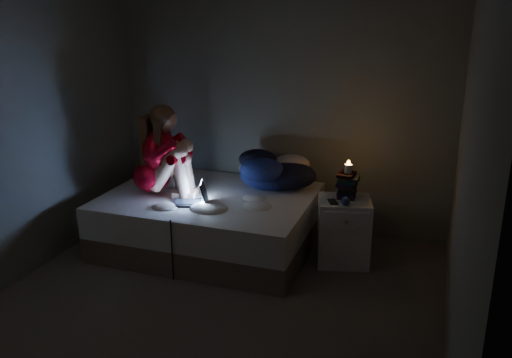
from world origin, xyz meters
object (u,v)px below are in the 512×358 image
at_px(bed, 210,221).
at_px(woman, 151,150).
at_px(candle, 348,169).
at_px(laptop, 189,192).
at_px(nightstand, 343,231).
at_px(phone, 331,200).

relative_size(bed, woman, 2.22).
xyz_separation_m(woman, candle, (1.86, 0.33, -0.10)).
xyz_separation_m(woman, laptop, (0.47, -0.14, -0.34)).
distance_m(bed, woman, 0.92).
distance_m(woman, nightstand, 2.00).
xyz_separation_m(laptop, candle, (1.40, 0.46, 0.24)).
xyz_separation_m(candle, phone, (-0.12, -0.17, -0.27)).
bearing_deg(candle, nightstand, -90.34).
bearing_deg(woman, laptop, -25.24).
height_order(candle, phone, candle).
distance_m(laptop, candle, 1.49).
bearing_deg(bed, candle, 7.38).
bearing_deg(woman, phone, -3.66).
bearing_deg(laptop, phone, -6.74).
bearing_deg(laptop, candle, -1.42).
xyz_separation_m(nightstand, phone, (-0.12, -0.08, 0.32)).
bearing_deg(candle, woman, -170.04).
bearing_deg(nightstand, phone, -159.21).
height_order(bed, nightstand, nightstand).
height_order(woman, candle, woman).
relative_size(laptop, nightstand, 0.51).
xyz_separation_m(nightstand, candle, (0.00, 0.08, 0.59)).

